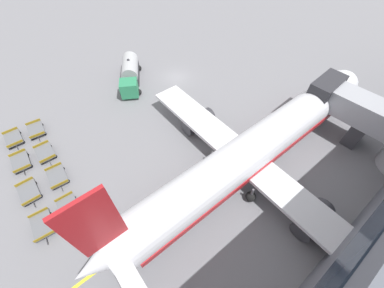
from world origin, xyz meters
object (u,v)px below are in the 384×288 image
(baggage_dolly_row_near_col_d, at_px, (42,225))
(baggage_dolly_row_mid_a_col_d, at_px, (69,208))
(fuel_tanker_primary, at_px, (130,73))
(baggage_dolly_row_near_col_c, at_px, (29,192))
(airplane, at_px, (252,151))
(baggage_dolly_row_mid_a_col_c, at_px, (57,177))
(baggage_dolly_row_mid_a_col_a, at_px, (36,130))
(baggage_dolly_row_mid_a_col_b, at_px, (45,153))
(baggage_dolly_row_near_col_a, at_px, (13,139))
(baggage_dolly_row_near_col_b, at_px, (21,162))

(baggage_dolly_row_near_col_d, relative_size, baggage_dolly_row_mid_a_col_d, 1.01)
(fuel_tanker_primary, distance_m, baggage_dolly_row_near_col_c, 21.38)
(airplane, xyz_separation_m, baggage_dolly_row_mid_a_col_c, (-11.76, -17.50, -2.37))
(baggage_dolly_row_mid_a_col_a, distance_m, baggage_dolly_row_mid_a_col_c, 8.72)
(baggage_dolly_row_near_col_c, height_order, baggage_dolly_row_mid_a_col_b, same)
(baggage_dolly_row_near_col_a, height_order, baggage_dolly_row_near_col_c, same)
(baggage_dolly_row_near_col_a, height_order, baggage_dolly_row_mid_a_col_b, same)
(airplane, xyz_separation_m, baggage_dolly_row_near_col_d, (-7.24, -20.40, -2.37))
(baggage_dolly_row_mid_a_col_d, bearing_deg, baggage_dolly_row_near_col_d, -86.93)
(baggage_dolly_row_near_col_c, bearing_deg, fuel_tanker_primary, 121.40)
(baggage_dolly_row_near_col_a, distance_m, baggage_dolly_row_near_col_c, 8.99)
(baggage_dolly_row_near_col_d, height_order, baggage_dolly_row_mid_a_col_d, same)
(baggage_dolly_row_near_col_c, relative_size, baggage_dolly_row_mid_a_col_d, 1.00)
(baggage_dolly_row_mid_a_col_d, bearing_deg, baggage_dolly_row_near_col_c, -148.70)
(baggage_dolly_row_mid_a_col_a, relative_size, baggage_dolly_row_mid_a_col_c, 1.00)
(baggage_dolly_row_near_col_a, distance_m, baggage_dolly_row_mid_a_col_d, 13.46)
(baggage_dolly_row_mid_a_col_a, xyz_separation_m, baggage_dolly_row_mid_a_col_d, (13.10, -0.53, 0.00))
(fuel_tanker_primary, bearing_deg, airplane, 5.50)
(baggage_dolly_row_near_col_a, distance_m, baggage_dolly_row_near_col_b, 4.34)
(fuel_tanker_primary, relative_size, baggage_dolly_row_near_col_d, 2.51)
(baggage_dolly_row_near_col_b, relative_size, baggage_dolly_row_mid_a_col_c, 1.00)
(baggage_dolly_row_mid_a_col_c, bearing_deg, fuel_tanker_primary, 125.89)
(baggage_dolly_row_near_col_a, relative_size, baggage_dolly_row_mid_a_col_a, 0.98)
(baggage_dolly_row_near_col_b, height_order, baggage_dolly_row_mid_a_col_a, same)
(baggage_dolly_row_near_col_a, bearing_deg, baggage_dolly_row_near_col_b, -2.90)
(airplane, bearing_deg, fuel_tanker_primary, -174.50)
(baggage_dolly_row_near_col_a, bearing_deg, baggage_dolly_row_near_col_d, -2.18)
(baggage_dolly_row_mid_a_col_c, bearing_deg, baggage_dolly_row_near_col_a, -165.02)
(fuel_tanker_primary, relative_size, baggage_dolly_row_mid_a_col_c, 2.51)
(baggage_dolly_row_near_col_b, xyz_separation_m, baggage_dolly_row_mid_a_col_c, (4.59, 2.61, 0.00))
(fuel_tanker_primary, bearing_deg, baggage_dolly_row_mid_a_col_c, -54.11)
(airplane, height_order, baggage_dolly_row_near_col_a, airplane)
(baggage_dolly_row_near_col_d, bearing_deg, baggage_dolly_row_near_col_a, 177.82)
(baggage_dolly_row_near_col_c, distance_m, baggage_dolly_row_mid_a_col_a, 9.33)
(baggage_dolly_row_near_col_b, distance_m, baggage_dolly_row_near_col_d, 9.11)
(baggage_dolly_row_mid_a_col_a, bearing_deg, fuel_tanker_primary, 98.87)
(baggage_dolly_row_mid_a_col_a, bearing_deg, baggage_dolly_row_mid_a_col_b, -3.02)
(baggage_dolly_row_near_col_d, bearing_deg, fuel_tanker_primary, 130.58)
(airplane, height_order, baggage_dolly_row_near_col_d, airplane)
(baggage_dolly_row_mid_a_col_a, distance_m, baggage_dolly_row_mid_a_col_d, 13.11)
(baggage_dolly_row_mid_a_col_c, bearing_deg, baggage_dolly_row_near_col_d, -32.68)
(fuel_tanker_primary, height_order, baggage_dolly_row_mid_a_col_c, fuel_tanker_primary)
(baggage_dolly_row_near_col_b, relative_size, baggage_dolly_row_near_col_c, 1.01)
(airplane, relative_size, fuel_tanker_primary, 4.34)
(fuel_tanker_primary, bearing_deg, baggage_dolly_row_near_col_d, -49.42)
(baggage_dolly_row_mid_a_col_a, bearing_deg, baggage_dolly_row_mid_a_col_c, -1.50)
(fuel_tanker_primary, relative_size, baggage_dolly_row_mid_a_col_b, 2.55)
(airplane, bearing_deg, baggage_dolly_row_mid_a_col_d, -112.51)
(fuel_tanker_primary, height_order, baggage_dolly_row_near_col_a, fuel_tanker_primary)
(baggage_dolly_row_mid_a_col_d, bearing_deg, baggage_dolly_row_near_col_a, -171.11)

